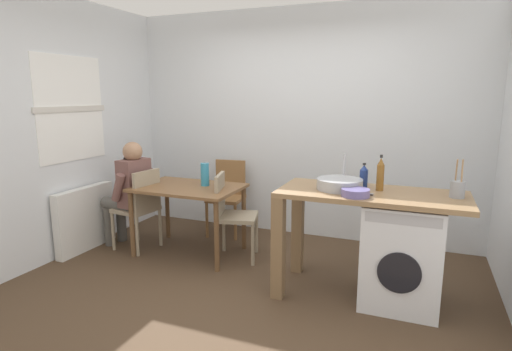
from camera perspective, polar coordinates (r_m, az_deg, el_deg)
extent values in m
plane|color=#4C3826|center=(3.79, -1.99, -15.63)|extent=(5.46, 5.46, 0.00)
cube|color=silver|center=(5.05, 6.03, 7.02)|extent=(4.60, 0.10, 2.70)
cube|color=silver|center=(4.70, -26.95, 5.59)|extent=(0.10, 3.80, 2.70)
cube|color=white|center=(4.86, -24.06, 8.34)|extent=(0.01, 0.90, 1.10)
cube|color=beige|center=(4.85, -24.00, 8.34)|extent=(0.02, 0.96, 0.06)
cube|color=white|center=(4.99, -22.37, -5.51)|extent=(0.10, 0.80, 0.70)
cube|color=brown|center=(4.48, -9.28, -1.67)|extent=(1.10, 0.76, 0.03)
cylinder|color=brown|center=(4.59, -16.67, -6.46)|extent=(0.05, 0.05, 0.71)
cylinder|color=brown|center=(4.07, -5.44, -8.31)|extent=(0.05, 0.05, 0.71)
cylinder|color=brown|center=(5.10, -12.06, -4.48)|extent=(0.05, 0.05, 0.71)
cylinder|color=brown|center=(4.63, -1.68, -5.83)|extent=(0.05, 0.05, 0.71)
cube|color=gray|center=(4.81, -16.16, -4.45)|extent=(0.45, 0.45, 0.04)
cube|color=gray|center=(4.63, -14.73, -2.10)|extent=(0.08, 0.38, 0.45)
cylinder|color=gray|center=(4.88, -19.02, -7.15)|extent=(0.04, 0.04, 0.45)
cylinder|color=gray|center=(5.12, -16.02, -6.14)|extent=(0.04, 0.04, 0.45)
cylinder|color=gray|center=(4.63, -16.00, -7.96)|extent=(0.04, 0.04, 0.45)
cylinder|color=gray|center=(4.88, -13.00, -6.84)|extent=(0.04, 0.04, 0.45)
cube|color=gray|center=(4.34, -2.56, -5.69)|extent=(0.49, 0.49, 0.04)
cube|color=gray|center=(4.31, -4.96, -2.74)|extent=(0.14, 0.38, 0.45)
cylinder|color=gray|center=(4.56, 0.06, -7.83)|extent=(0.04, 0.04, 0.45)
cylinder|color=gray|center=(4.22, -0.45, -9.40)|extent=(0.04, 0.04, 0.45)
cylinder|color=gray|center=(4.61, -4.44, -7.65)|extent=(0.04, 0.04, 0.45)
cylinder|color=gray|center=(4.27, -5.32, -9.18)|extent=(0.04, 0.04, 0.45)
cube|color=olive|center=(5.09, -4.15, -3.18)|extent=(0.44, 0.44, 0.04)
cube|color=olive|center=(5.21, -3.51, -0.32)|extent=(0.38, 0.07, 0.45)
cylinder|color=olive|center=(4.93, -2.86, -6.36)|extent=(0.04, 0.04, 0.45)
cylinder|color=olive|center=(5.06, -6.75, -5.98)|extent=(0.04, 0.04, 0.45)
cylinder|color=olive|center=(5.26, -1.59, -5.23)|extent=(0.04, 0.04, 0.45)
cylinder|color=olive|center=(5.38, -5.26, -4.92)|extent=(0.04, 0.04, 0.45)
cylinder|color=#595651|center=(5.06, -19.48, -6.56)|extent=(0.11, 0.11, 0.45)
cylinder|color=#595651|center=(5.17, -17.99, -6.08)|extent=(0.11, 0.11, 0.45)
cylinder|color=#595651|center=(4.87, -18.44, -3.80)|extent=(0.41, 0.19, 0.14)
cylinder|color=#595651|center=(4.98, -16.92, -3.37)|extent=(0.41, 0.19, 0.14)
cube|color=brown|center=(4.74, -16.35, -0.96)|extent=(0.24, 0.36, 0.52)
cylinder|color=brown|center=(4.62, -18.36, -1.57)|extent=(0.20, 0.11, 0.31)
cylinder|color=brown|center=(4.90, -14.77, -0.65)|extent=(0.20, 0.11, 0.31)
sphere|color=#A57A5B|center=(4.69, -16.58, 3.17)|extent=(0.21, 0.21, 0.21)
sphere|color=black|center=(4.74, -17.03, 2.22)|extent=(0.12, 0.12, 0.12)
cube|color=olive|center=(3.52, 15.56, -2.51)|extent=(1.50, 0.68, 0.04)
cube|color=brown|center=(3.52, 3.06, -9.92)|extent=(0.10, 0.10, 0.88)
cube|color=brown|center=(4.05, 5.74, -7.15)|extent=(0.10, 0.10, 0.88)
cube|color=silver|center=(3.64, 19.34, -10.04)|extent=(0.60, 0.60, 0.86)
cylinder|color=black|center=(3.37, 19.03, -12.52)|extent=(0.32, 0.02, 0.32)
cube|color=#B2B2B7|center=(3.24, 19.50, -5.75)|extent=(0.54, 0.01, 0.08)
cylinder|color=#9EA0A5|center=(3.54, 11.40, -1.16)|extent=(0.38, 0.38, 0.09)
cylinder|color=#B2B2B7|center=(3.70, 11.97, 0.83)|extent=(0.02, 0.02, 0.28)
cylinder|color=navy|center=(3.67, 14.55, -0.39)|extent=(0.07, 0.07, 0.15)
cone|color=navy|center=(3.65, 14.62, 1.08)|extent=(0.06, 0.06, 0.04)
cylinder|color=#262626|center=(3.64, 14.64, 1.54)|extent=(0.03, 0.03, 0.02)
cylinder|color=brown|center=(3.57, 16.67, -0.30)|extent=(0.06, 0.06, 0.21)
cone|color=brown|center=(3.54, 16.79, 1.88)|extent=(0.05, 0.05, 0.06)
cylinder|color=#262626|center=(3.54, 16.83, 2.55)|extent=(0.02, 0.02, 0.02)
cylinder|color=slate|center=(3.33, 13.49, -2.30)|extent=(0.22, 0.22, 0.06)
cylinder|color=#3D375B|center=(3.32, 13.50, -2.05)|extent=(0.18, 0.18, 0.03)
cylinder|color=gray|center=(3.54, 25.90, -1.73)|extent=(0.11, 0.11, 0.13)
cylinder|color=#99724C|center=(3.52, 25.80, 0.62)|extent=(0.01, 0.04, 0.18)
cylinder|color=#99724C|center=(3.50, 26.44, 0.52)|extent=(0.01, 0.05, 0.18)
cylinder|color=teal|center=(4.46, -7.02, 0.14)|extent=(0.09, 0.09, 0.24)
cube|color=#B2B2B7|center=(3.42, 14.56, -2.43)|extent=(0.15, 0.06, 0.01)
cube|color=#262628|center=(3.42, 14.56, -2.43)|extent=(0.15, 0.06, 0.01)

